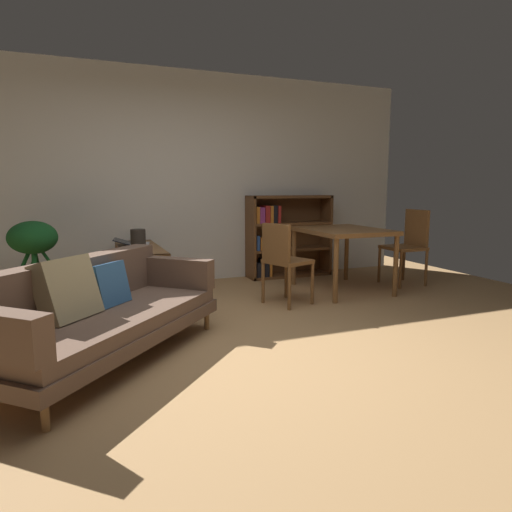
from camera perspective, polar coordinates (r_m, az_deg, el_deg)
ground_plane at (r=3.55m, az=-2.38°, el=-11.75°), size 8.16×8.16×0.00m
back_wall_panel at (r=5.94m, az=-11.26°, el=9.64°), size 6.80×0.10×2.70m
fabric_couch at (r=3.45m, az=-19.69°, el=-6.43°), size 1.92×1.98×0.78m
media_console at (r=5.16m, az=-14.39°, el=-2.15°), size 0.43×1.30×0.59m
open_laptop at (r=5.29m, az=-15.25°, el=1.58°), size 0.43×0.35×0.08m
desk_speaker at (r=4.80m, az=-14.72°, el=1.98°), size 0.15×0.15×0.22m
potted_floor_plant at (r=5.01m, az=-26.34°, el=0.25°), size 0.56×0.57×0.91m
dining_table at (r=5.47m, az=10.91°, el=2.58°), size 0.89×1.11×0.75m
dining_chair_near at (r=6.07m, az=18.76°, el=1.65°), size 0.44×0.45×0.95m
dining_chair_far at (r=4.73m, az=3.50°, el=-0.27°), size 0.51×0.53×0.87m
bookshelf at (r=6.28m, az=3.44°, el=2.56°), size 1.19×0.33×1.13m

